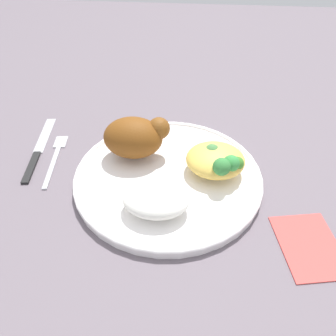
% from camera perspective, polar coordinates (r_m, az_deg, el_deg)
% --- Properties ---
extents(ground_plane, '(2.00, 2.00, 0.00)m').
position_cam_1_polar(ground_plane, '(0.54, -0.00, -2.15)').
color(ground_plane, '#645A62').
extents(plate, '(0.30, 0.30, 0.02)m').
position_cam_1_polar(plate, '(0.54, -0.00, -1.45)').
color(plate, white).
rests_on(plate, ground_plane).
extents(roasted_chicken, '(0.11, 0.07, 0.07)m').
position_cam_1_polar(roasted_chicken, '(0.55, -5.57, 5.32)').
color(roasted_chicken, brown).
rests_on(roasted_chicken, plate).
extents(rice_pile, '(0.09, 0.07, 0.03)m').
position_cam_1_polar(rice_pile, '(0.47, -2.06, -5.28)').
color(rice_pile, white).
rests_on(rice_pile, plate).
extents(mac_cheese_with_broccoli, '(0.09, 0.09, 0.05)m').
position_cam_1_polar(mac_cheese_with_broccoli, '(0.53, 8.31, 1.37)').
color(mac_cheese_with_broccoli, '#E7C050').
rests_on(mac_cheese_with_broccoli, plate).
extents(fork, '(0.03, 0.14, 0.01)m').
position_cam_1_polar(fork, '(0.62, -18.68, 1.87)').
color(fork, '#B2B2B7').
rests_on(fork, ground_plane).
extents(knife, '(0.04, 0.19, 0.01)m').
position_cam_1_polar(knife, '(0.64, -21.44, 2.50)').
color(knife, black).
rests_on(knife, ground_plane).
extents(napkin, '(0.10, 0.12, 0.00)m').
position_cam_1_polar(napkin, '(0.50, 23.02, -12.04)').
color(napkin, '#DB4C47').
rests_on(napkin, ground_plane).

